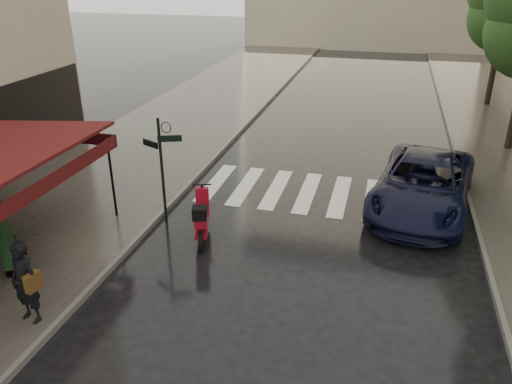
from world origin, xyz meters
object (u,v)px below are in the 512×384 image
at_px(parked_car, 423,184).
at_px(parasol_back, 3,223).
at_px(scooter, 202,218).
at_px(pedestrian_with_umbrella, 17,249).

height_order(parked_car, parasol_back, parasol_back).
bearing_deg(parasol_back, parked_car, 33.79).
bearing_deg(scooter, parasol_back, -158.88).
bearing_deg(pedestrian_with_umbrella, parked_car, 55.27).
relative_size(scooter, parasol_back, 0.76).
bearing_deg(parasol_back, pedestrian_with_umbrella, -41.22).
height_order(pedestrian_with_umbrella, parked_car, pedestrian_with_umbrella).
xyz_separation_m(scooter, parked_car, (5.79, 3.40, 0.20)).
relative_size(scooter, parked_car, 0.33).
xyz_separation_m(parked_car, parasol_back, (-9.45, -6.32, 0.68)).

